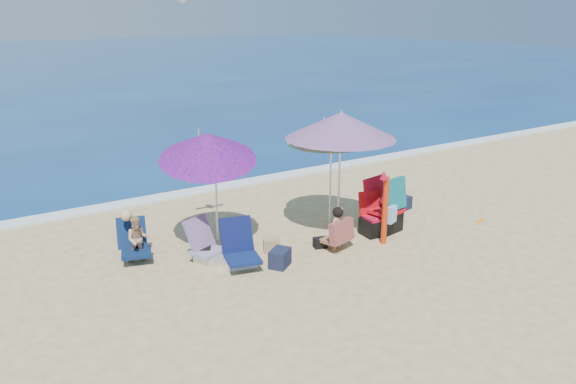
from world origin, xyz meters
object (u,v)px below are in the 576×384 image
umbrella_turquoise (341,125)px  camp_chair_right (385,212)px  camp_chair_left (374,222)px  person_left (136,238)px  person_center (338,229)px  chair_navy (239,254)px  chair_rainbow (209,250)px  furled_umbrella (385,204)px  umbrella_striped (328,132)px  umbrella_blue (208,146)px

umbrella_turquoise → camp_chair_right: 1.98m
camp_chair_left → person_left: bearing=163.3°
umbrella_turquoise → person_center: 1.97m
chair_navy → camp_chair_left: camp_chair_left is taller
chair_rainbow → chair_navy: bearing=-52.4°
chair_navy → camp_chair_left: (2.91, -0.18, 0.04)m
camp_chair_left → camp_chair_right: camp_chair_right is taller
camp_chair_right → person_center: 1.36m
furled_umbrella → chair_navy: furled_umbrella is taller
umbrella_striped → chair_rainbow: (-2.88, -0.42, -1.71)m
furled_umbrella → camp_chair_right: (0.45, 0.46, -0.39)m
chair_rainbow → camp_chair_right: (3.55, -0.63, 0.21)m
person_center → person_left: bearing=155.1°
umbrella_turquoise → umbrella_striped: size_ratio=1.25×
chair_navy → person_center: bearing=-12.2°
furled_umbrella → camp_chair_right: bearing=45.5°
furled_umbrella → camp_chair_right: furled_umbrella is taller
umbrella_turquoise → chair_navy: bearing=-172.8°
umbrella_blue → chair_rainbow: (-0.25, -0.42, -1.76)m
person_left → furled_umbrella: bearing=-22.8°
umbrella_striped → camp_chair_right: size_ratio=1.93×
camp_chair_left → chair_rainbow: bearing=169.1°
umbrella_blue → person_left: umbrella_blue is taller
camp_chair_right → person_left: 4.80m
chair_navy → umbrella_turquoise: bearing=7.2°
camp_chair_right → chair_rainbow: bearing=169.9°
umbrella_blue → camp_chair_left: bearing=-19.2°
umbrella_striped → chair_rainbow: 3.37m
furled_umbrella → chair_navy: bearing=167.0°
umbrella_turquoise → camp_chair_left: size_ratio=3.24×
chair_navy → furled_umbrella: bearing=-13.0°
umbrella_striped → person_left: umbrella_striped is taller
umbrella_blue → person_center: umbrella_blue is taller
furled_umbrella → camp_chair_left: size_ratio=1.72×
umbrella_turquoise → umbrella_striped: bearing=77.3°
camp_chair_right → person_left: size_ratio=1.21×
umbrella_blue → person_left: 2.04m
umbrella_striped → person_left: 4.23m
umbrella_turquoise → camp_chair_left: umbrella_turquoise is taller
umbrella_turquoise → umbrella_blue: umbrella_turquoise is taller
chair_rainbow → furled_umbrella: bearing=-19.3°
furled_umbrella → chair_navy: size_ratio=1.57×
camp_chair_left → person_center: camp_chair_left is taller
umbrella_blue → furled_umbrella: size_ratio=1.65×
chair_navy → person_left: person_left is taller
person_center → chair_navy: bearing=167.8°
chair_rainbow → camp_chair_right: size_ratio=0.73×
chair_navy → camp_chair_right: camp_chair_right is taller
chair_rainbow → umbrella_blue: bearing=59.1°
camp_chair_right → person_left: bearing=164.3°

